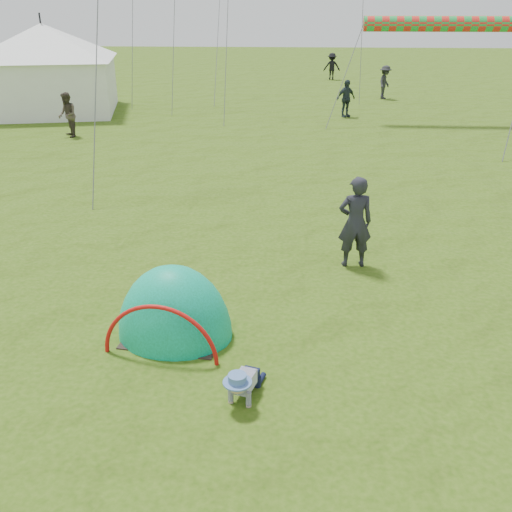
# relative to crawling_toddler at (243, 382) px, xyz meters

# --- Properties ---
(ground) EXTENTS (140.00, 140.00, 0.00)m
(ground) POSITION_rel_crawling_toddler_xyz_m (0.69, 0.09, -0.26)
(ground) COLOR #2A4D0B
(crawling_toddler) EXTENTS (0.66, 0.80, 0.53)m
(crawling_toddler) POSITION_rel_crawling_toddler_xyz_m (0.00, 0.00, 0.00)
(crawling_toddler) COLOR black
(crawling_toddler) RESTS_ON ground
(popup_tent) EXTENTS (2.03, 1.75, 2.38)m
(popup_tent) POSITION_rel_crawling_toddler_xyz_m (-1.23, 1.55, -0.26)
(popup_tent) COLOR #0A864D
(popup_tent) RESTS_ON ground
(standing_adult) EXTENTS (0.73, 0.53, 1.86)m
(standing_adult) POSITION_rel_crawling_toddler_xyz_m (1.83, 4.44, 0.66)
(standing_adult) COLOR #22222B
(standing_adult) RESTS_ON ground
(event_marquee) EXTENTS (7.66, 7.66, 4.38)m
(event_marquee) POSITION_rel_crawling_toddler_xyz_m (-11.44, 21.77, 1.93)
(event_marquee) COLOR white
(event_marquee) RESTS_ON ground
(crowd_person_3) EXTENTS (1.19, 0.72, 1.79)m
(crowd_person_3) POSITION_rel_crawling_toddler_xyz_m (3.03, 36.22, 0.63)
(crowd_person_3) COLOR black
(crowd_person_3) RESTS_ON ground
(crowd_person_5) EXTENTS (1.52, 0.57, 1.61)m
(crowd_person_5) POSITION_rel_crawling_toddler_xyz_m (-14.57, 29.72, 0.54)
(crowd_person_5) COLOR #26303A
(crowd_person_5) RESTS_ON ground
(crowd_person_7) EXTENTS (1.00, 1.06, 1.73)m
(crowd_person_7) POSITION_rel_crawling_toddler_xyz_m (-8.43, 16.10, 0.60)
(crowd_person_7) COLOR #453B32
(crowd_person_7) RESTS_ON ground
(crowd_person_8) EXTENTS (1.06, 0.89, 1.70)m
(crowd_person_8) POSITION_rel_crawling_toddler_xyz_m (2.91, 21.34, 0.58)
(crowd_person_8) COLOR #263239
(crowd_person_8) RESTS_ON ground
(crowd_person_9) EXTENTS (1.09, 1.34, 1.80)m
(crowd_person_9) POSITION_rel_crawling_toddler_xyz_m (5.51, 27.23, 0.64)
(crowd_person_9) COLOR #232427
(crowd_person_9) RESTS_ON ground
(crowd_person_14) EXTENTS (1.08, 0.93, 1.74)m
(crowd_person_14) POSITION_rel_crawling_toddler_xyz_m (-10.00, 23.93, 0.60)
(crowd_person_14) COLOR #1A2A32
(crowd_person_14) RESTS_ON ground
(rainbow_tube_kite) EXTENTS (6.42, 0.64, 0.64)m
(rainbow_tube_kite) POSITION_rel_crawling_toddler_xyz_m (6.59, 20.35, 3.86)
(rainbow_tube_kite) COLOR red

